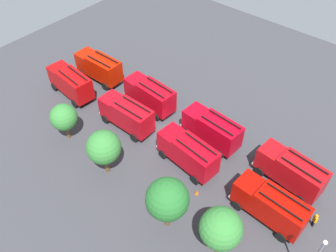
# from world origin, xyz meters

# --- Properties ---
(ground_plane) EXTENTS (65.49, 65.49, 0.00)m
(ground_plane) POSITION_xyz_m (0.00, 0.00, 0.00)
(ground_plane) COLOR #38383D
(fire_truck_0) EXTENTS (7.40, 3.33, 3.88)m
(fire_truck_0) POSITION_xyz_m (-14.14, -2.61, 2.15)
(fire_truck_0) COLOR #AA0C11
(fire_truck_0) RESTS_ON ground
(fire_truck_1) EXTENTS (7.34, 3.13, 3.88)m
(fire_truck_1) POSITION_xyz_m (-4.56, -2.34, 2.15)
(fire_truck_1) COLOR #AF0515
(fire_truck_1) RESTS_ON ground
(fire_truck_2) EXTENTS (7.34, 3.13, 3.88)m
(fire_truck_2) POSITION_xyz_m (4.92, -2.28, 2.15)
(fire_truck_2) COLOR #AF0714
(fire_truck_2) RESTS_ON ground
(fire_truck_3) EXTENTS (7.23, 2.82, 3.88)m
(fire_truck_3) POSITION_xyz_m (14.31, -2.15, 2.15)
(fire_truck_3) COLOR #AF1402
(fire_truck_3) RESTS_ON ground
(fire_truck_4) EXTENTS (7.31, 3.05, 3.88)m
(fire_truck_4) POSITION_xyz_m (-14.52, 2.39, 2.15)
(fire_truck_4) COLOR #AC0903
(fire_truck_4) RESTS_ON ground
(fire_truck_5) EXTENTS (7.41, 3.34, 3.88)m
(fire_truck_5) POSITION_xyz_m (-4.66, 2.22, 2.15)
(fire_truck_5) COLOR #BB0613
(fire_truck_5) RESTS_ON ground
(fire_truck_6) EXTENTS (7.21, 2.78, 3.88)m
(fire_truck_6) POSITION_xyz_m (4.56, 2.21, 2.15)
(fire_truck_6) COLOR #AE0A14
(fire_truck_6) RESTS_ON ground
(fire_truck_7) EXTENTS (7.39, 3.28, 3.88)m
(fire_truck_7) POSITION_xyz_m (14.53, 2.59, 2.15)
(fire_truck_7) COLOR #AC090A
(fire_truck_7) RESTS_ON ground
(firefighter_0) EXTENTS (0.35, 0.47, 1.79)m
(firefighter_0) POSITION_xyz_m (-12.15, 5.32, 1.01)
(firefighter_0) COLOR black
(firefighter_0) RESTS_ON ground
(firefighter_1) EXTENTS (0.47, 0.46, 1.74)m
(firefighter_1) POSITION_xyz_m (-18.36, 0.35, 0.98)
(firefighter_1) COLOR black
(firefighter_1) RESTS_ON ground
(tree_0) EXTENTS (3.71, 3.71, 5.76)m
(tree_0) POSITION_xyz_m (-12.80, 8.32, 3.87)
(tree_0) COLOR brown
(tree_0) RESTS_ON ground
(tree_1) EXTENTS (3.97, 3.97, 6.16)m
(tree_1) POSITION_xyz_m (-7.66, 9.15, 4.14)
(tree_1) COLOR brown
(tree_1) RESTS_ON ground
(tree_2) EXTENTS (3.61, 3.61, 5.60)m
(tree_2) POSITION_xyz_m (1.45, 8.43, 3.77)
(tree_2) COLOR brown
(tree_2) RESTS_ON ground
(tree_3) EXTENTS (3.13, 3.13, 4.85)m
(tree_3) POSITION_xyz_m (8.67, 7.98, 3.26)
(tree_3) COLOR brown
(tree_3) RESTS_ON ground
(traffic_cone_0) EXTENTS (0.47, 0.47, 0.66)m
(traffic_cone_0) POSITION_xyz_m (5.95, 5.07, 0.33)
(traffic_cone_0) COLOR #F2600C
(traffic_cone_0) RESTS_ON ground
(traffic_cone_1) EXTENTS (0.41, 0.41, 0.59)m
(traffic_cone_1) POSITION_xyz_m (8.73, -4.75, 0.29)
(traffic_cone_1) COLOR #F2600C
(traffic_cone_1) RESTS_ON ground
(traffic_cone_2) EXTENTS (0.39, 0.39, 0.56)m
(traffic_cone_2) POSITION_xyz_m (-7.76, 4.59, 0.28)
(traffic_cone_2) COLOR #F2600C
(traffic_cone_2) RESTS_ON ground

